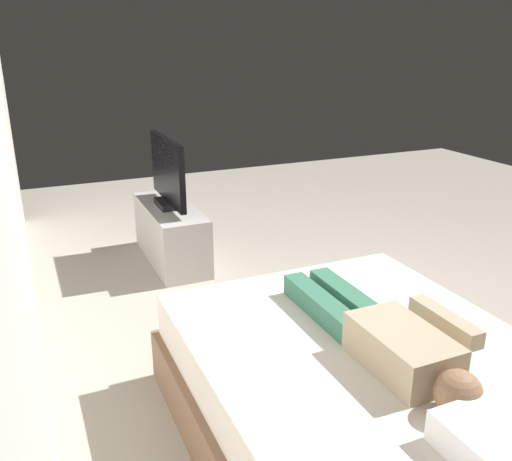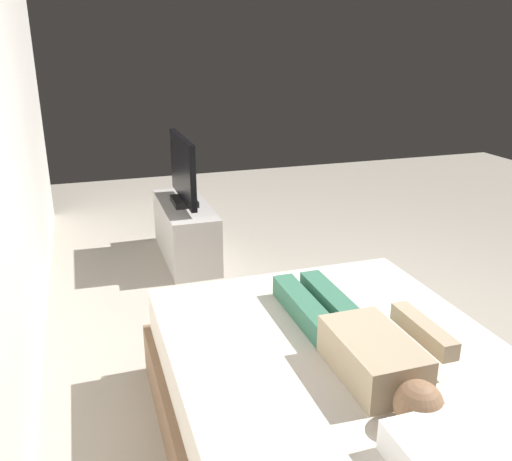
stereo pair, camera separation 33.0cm
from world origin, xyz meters
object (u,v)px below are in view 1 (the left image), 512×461
(tv, at_px, (168,174))
(person, at_px, (386,336))
(bed, at_px, (375,409))
(remote, at_px, (433,317))
(tv_stand, at_px, (171,233))

(tv, bearing_deg, person, -174.50)
(bed, bearing_deg, remote, -68.14)
(bed, height_order, tv, tv)
(bed, bearing_deg, tv_stand, 4.52)
(bed, xyz_separation_m, person, (0.03, -0.04, 0.36))
(person, relative_size, tv, 1.43)
(bed, distance_m, tv_stand, 2.73)
(tv_stand, bearing_deg, tv, -90.00)
(remote, distance_m, tv_stand, 2.64)
(bed, relative_size, person, 1.66)
(remote, bearing_deg, tv, 14.65)
(remote, bearing_deg, tv_stand, 14.65)
(bed, relative_size, tv_stand, 1.91)
(bed, distance_m, person, 0.36)
(tv_stand, bearing_deg, bed, -175.48)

